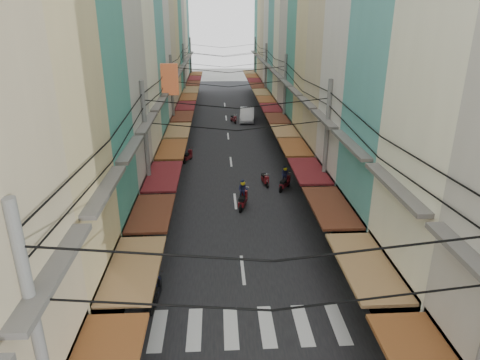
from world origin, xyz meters
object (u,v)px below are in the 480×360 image
object	(u,v)px
white_car	(247,121)
bicycle	(385,249)
market_umbrella	(416,260)
traffic_sign	(404,273)

from	to	relation	value
white_car	bicycle	distance (m)	29.40
white_car	market_umbrella	world-z (taller)	market_umbrella
white_car	traffic_sign	xyz separation A→B (m)	(3.62, -34.20, 2.08)
traffic_sign	bicycle	bearing A→B (deg)	73.82
bicycle	traffic_sign	bearing A→B (deg)	173.41
white_car	bicycle	size ratio (longest dim) A/B	3.30
white_car	bicycle	world-z (taller)	white_car
market_umbrella	traffic_sign	world-z (taller)	traffic_sign
bicycle	traffic_sign	xyz separation A→B (m)	(-1.52, -5.25, 2.08)
bicycle	traffic_sign	size ratio (longest dim) A/B	0.55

